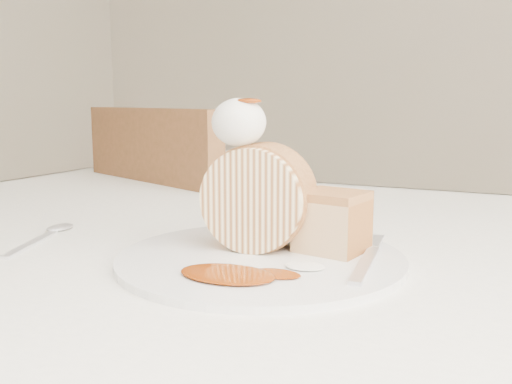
% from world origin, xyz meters
% --- Properties ---
extents(table, '(1.40, 0.90, 0.75)m').
position_xyz_m(table, '(0.00, 0.20, 0.66)').
color(table, silver).
rests_on(table, ground).
extents(chair_far, '(0.55, 0.55, 0.90)m').
position_xyz_m(chair_far, '(-0.38, 0.62, 0.51)').
color(chair_far, brown).
rests_on(chair_far, ground).
extents(plate, '(0.35, 0.35, 0.01)m').
position_xyz_m(plate, '(0.03, 0.08, 0.75)').
color(plate, white).
rests_on(plate, table).
extents(roulade_slice, '(0.12, 0.07, 0.11)m').
position_xyz_m(roulade_slice, '(0.01, 0.10, 0.81)').
color(roulade_slice, '#FFE8B1').
rests_on(roulade_slice, plate).
extents(cake_chunk, '(0.08, 0.07, 0.06)m').
position_xyz_m(cake_chunk, '(0.09, 0.13, 0.79)').
color(cake_chunk, '#B97B46').
rests_on(cake_chunk, plate).
extents(whipped_cream, '(0.06, 0.06, 0.05)m').
position_xyz_m(whipped_cream, '(-0.01, 0.09, 0.89)').
color(whipped_cream, white).
rests_on(whipped_cream, roulade_slice).
extents(caramel_drizzle, '(0.03, 0.02, 0.01)m').
position_xyz_m(caramel_drizzle, '(0.01, 0.09, 0.92)').
color(caramel_drizzle, '#782905').
rests_on(caramel_drizzle, whipped_cream).
extents(caramel_pool, '(0.10, 0.08, 0.00)m').
position_xyz_m(caramel_pool, '(0.03, 0.00, 0.76)').
color(caramel_pool, '#782905').
rests_on(caramel_pool, plate).
extents(fork, '(0.04, 0.18, 0.00)m').
position_xyz_m(fork, '(0.13, 0.09, 0.76)').
color(fork, silver).
rests_on(fork, plate).
extents(spoon, '(0.07, 0.15, 0.00)m').
position_xyz_m(spoon, '(-0.24, 0.03, 0.75)').
color(spoon, silver).
rests_on(spoon, table).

